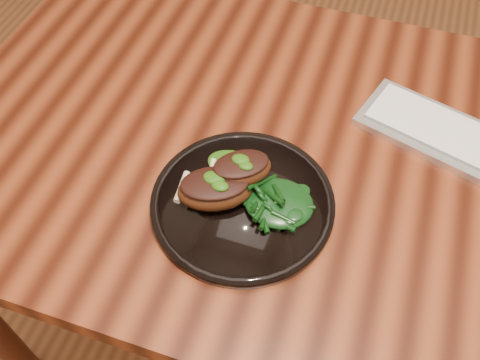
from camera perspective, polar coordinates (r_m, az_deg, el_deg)
name	(u,v)px	position (r m, az deg, el deg)	size (l,w,h in m)	color
desk	(385,200)	(0.98, 15.25, -2.10)	(1.60, 0.80, 0.75)	black
plate	(243,203)	(0.83, 0.28, -2.45)	(0.28, 0.28, 0.02)	black
lamb_chop_front	(214,189)	(0.80, -2.74, -0.93)	(0.13, 0.11, 0.05)	#3E1C0C
lamb_chop_back	(241,169)	(0.81, 0.07, 1.22)	(0.11, 0.10, 0.04)	#3E1C0C
herb_smear	(234,164)	(0.86, -0.69, 1.70)	(0.09, 0.06, 0.01)	#143F06
greens_heap	(279,200)	(0.80, 4.20, -2.19)	(0.11, 0.10, 0.04)	black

